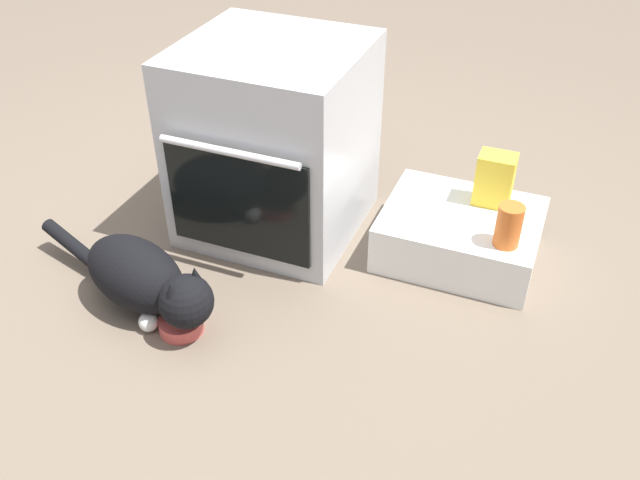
# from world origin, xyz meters

# --- Properties ---
(ground) EXTENTS (8.00, 8.00, 0.00)m
(ground) POSITION_xyz_m (0.00, 0.00, 0.00)
(ground) COLOR #6B5B4C
(oven) EXTENTS (0.58, 0.61, 0.67)m
(oven) POSITION_xyz_m (-0.04, 0.36, 0.33)
(oven) COLOR #B7BABF
(oven) RESTS_ON ground
(pantry_cabinet) EXTENTS (0.51, 0.42, 0.17)m
(pantry_cabinet) POSITION_xyz_m (0.61, 0.41, 0.09)
(pantry_cabinet) COLOR white
(pantry_cabinet) RESTS_ON ground
(food_bowl) EXTENTS (0.13, 0.13, 0.07)m
(food_bowl) POSITION_xyz_m (-0.07, -0.27, 0.03)
(food_bowl) COLOR #C64C47
(food_bowl) RESTS_ON ground
(cat) EXTENTS (0.76, 0.32, 0.23)m
(cat) POSITION_xyz_m (-0.22, -0.22, 0.12)
(cat) COLOR black
(cat) RESTS_ON ground
(snack_bag) EXTENTS (0.12, 0.09, 0.18)m
(snack_bag) POSITION_xyz_m (0.68, 0.51, 0.26)
(snack_bag) COLOR yellow
(snack_bag) RESTS_ON pantry_cabinet
(sauce_jar) EXTENTS (0.08, 0.08, 0.14)m
(sauce_jar) POSITION_xyz_m (0.77, 0.29, 0.24)
(sauce_jar) COLOR #D16023
(sauce_jar) RESTS_ON pantry_cabinet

